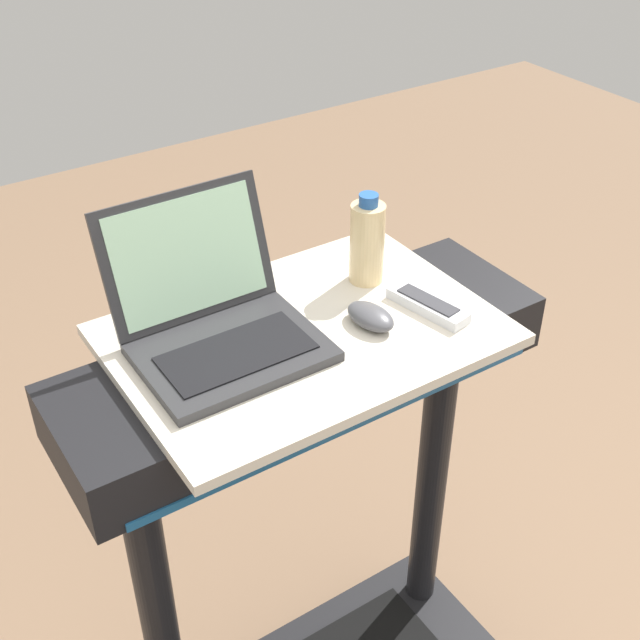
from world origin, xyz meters
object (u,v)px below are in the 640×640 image
laptop (217,320)px  computer_mouse (370,316)px  water_bottle (367,242)px  tv_remote (428,305)px

laptop → computer_mouse: 0.27m
water_bottle → computer_mouse: bearing=-122.9°
laptop → tv_remote: size_ratio=1.81×
laptop → water_bottle: 0.33m
water_bottle → tv_remote: bearing=-77.9°
water_bottle → tv_remote: size_ratio=1.07×
computer_mouse → water_bottle: (0.08, 0.13, 0.06)m
laptop → water_bottle: laptop is taller
computer_mouse → laptop: bearing=151.8°
tv_remote → water_bottle: bearing=102.1°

